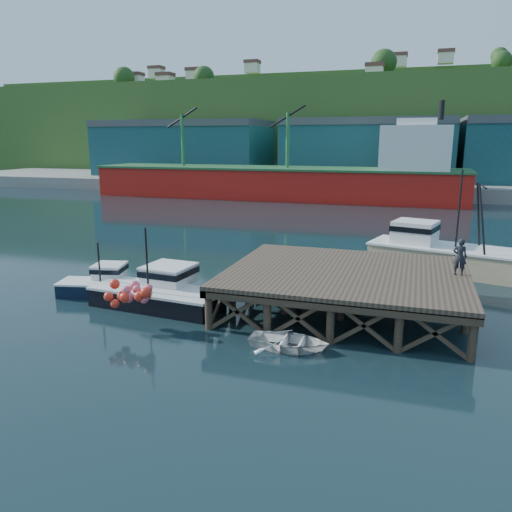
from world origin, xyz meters
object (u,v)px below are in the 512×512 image
at_px(boat_black, 160,291).
at_px(dinghy, 289,341).
at_px(dockworker, 460,257).
at_px(boat_navy, 106,284).
at_px(trawler, 444,251).

bearing_deg(boat_black, dinghy, -17.81).
distance_m(dinghy, dockworker, 10.00).
relative_size(boat_black, dinghy, 2.13).
bearing_deg(boat_navy, dockworker, -5.46).
height_order(trawler, dockworker, trawler).
relative_size(boat_black, dockworker, 3.99).
xyz_separation_m(trawler, dinghy, (-6.74, -15.68, -1.04)).
bearing_deg(trawler, dinghy, -98.56).
distance_m(boat_black, trawler, 19.16).
relative_size(boat_navy, trawler, 0.50).
bearing_deg(dinghy, boat_black, 66.23).
relative_size(trawler, dinghy, 3.11).
bearing_deg(dockworker, trawler, -87.88).
bearing_deg(dinghy, trawler, -23.90).
relative_size(boat_black, trawler, 0.68).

